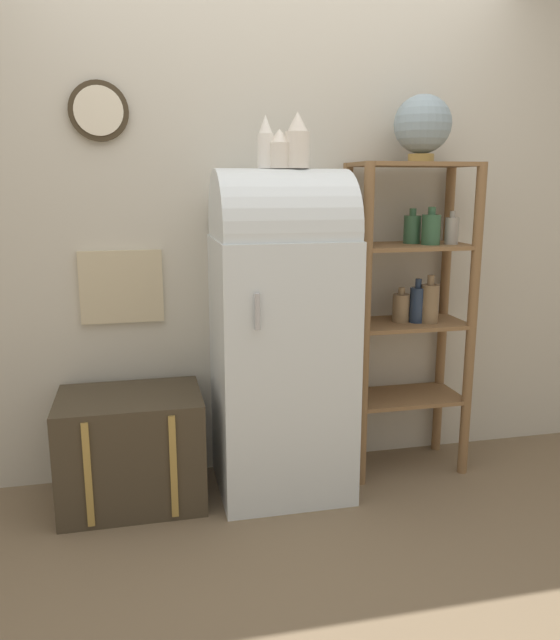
{
  "coord_description": "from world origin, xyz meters",
  "views": [
    {
      "loc": [
        -0.64,
        -2.54,
        1.49
      ],
      "look_at": [
        -0.01,
        0.27,
        0.85
      ],
      "focal_mm": 35.0,
      "sensor_mm": 36.0,
      "label": 1
    }
  ],
  "objects_px": {
    "vase_right": "(298,142)",
    "suitcase_trunk": "(132,449)",
    "vase_left": "(266,144)",
    "vase_center": "(279,150)",
    "globe": "(423,125)",
    "refrigerator": "(281,329)"
  },
  "relations": [
    {
      "from": "vase_right",
      "to": "suitcase_trunk",
      "type": "bearing_deg",
      "value": 178.62
    },
    {
      "from": "vase_left",
      "to": "vase_right",
      "type": "height_order",
      "value": "vase_right"
    },
    {
      "from": "vase_left",
      "to": "vase_center",
      "type": "bearing_deg",
      "value": -1.91
    },
    {
      "from": "vase_center",
      "to": "suitcase_trunk",
      "type": "bearing_deg",
      "value": -179.81
    },
    {
      "from": "globe",
      "to": "vase_center",
      "type": "xyz_separation_m",
      "value": [
        -0.72,
        -0.07,
        -0.13
      ]
    },
    {
      "from": "vase_right",
      "to": "refrigerator",
      "type": "bearing_deg",
      "value": 172.01
    },
    {
      "from": "globe",
      "to": "suitcase_trunk",
      "type": "bearing_deg",
      "value": -177.11
    },
    {
      "from": "refrigerator",
      "to": "vase_center",
      "type": "bearing_deg",
      "value": 118.1
    },
    {
      "from": "suitcase_trunk",
      "to": "globe",
      "type": "bearing_deg",
      "value": 2.89
    },
    {
      "from": "vase_center",
      "to": "vase_right",
      "type": "distance_m",
      "value": 0.09
    },
    {
      "from": "vase_left",
      "to": "vase_right",
      "type": "xyz_separation_m",
      "value": [
        0.14,
        -0.02,
        0.01
      ]
    },
    {
      "from": "suitcase_trunk",
      "to": "vase_center",
      "type": "height_order",
      "value": "vase_center"
    },
    {
      "from": "globe",
      "to": "vase_right",
      "type": "distance_m",
      "value": 0.66
    },
    {
      "from": "vase_center",
      "to": "globe",
      "type": "bearing_deg",
      "value": 5.55
    },
    {
      "from": "vase_left",
      "to": "vase_right",
      "type": "relative_size",
      "value": 0.94
    },
    {
      "from": "globe",
      "to": "refrigerator",
      "type": "bearing_deg",
      "value": -173.5
    },
    {
      "from": "globe",
      "to": "vase_center",
      "type": "bearing_deg",
      "value": -174.45
    },
    {
      "from": "suitcase_trunk",
      "to": "vase_center",
      "type": "bearing_deg",
      "value": 0.19
    },
    {
      "from": "globe",
      "to": "vase_left",
      "type": "relative_size",
      "value": 1.36
    },
    {
      "from": "refrigerator",
      "to": "vase_right",
      "type": "distance_m",
      "value": 0.86
    },
    {
      "from": "refrigerator",
      "to": "globe",
      "type": "bearing_deg",
      "value": 6.5
    },
    {
      "from": "vase_left",
      "to": "suitcase_trunk",
      "type": "bearing_deg",
      "value": -179.6
    }
  ]
}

